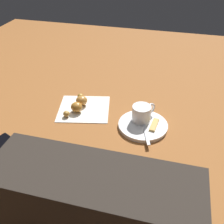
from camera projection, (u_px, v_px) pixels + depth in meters
The scene contains 9 objects.
ground_plane at pixel (113, 119), 0.82m from camera, with size 1.80×1.80×0.00m, color brown.
saucer at pixel (143, 125), 0.79m from camera, with size 0.15×0.15×0.01m, color silver.
espresso_cup at pixel (142, 113), 0.79m from camera, with size 0.07×0.07×0.05m.
teaspoon at pixel (144, 125), 0.78m from camera, with size 0.05×0.13×0.01m.
sugar_packet at pixel (154, 125), 0.78m from camera, with size 0.06×0.02×0.01m, color tan.
napkin at pixel (84, 108), 0.87m from camera, with size 0.17×0.16×0.00m, color silver.
croissant at pixel (78, 104), 0.86m from camera, with size 0.06×0.14×0.03m.
cell_phone at pixel (9, 149), 0.71m from camera, with size 0.16×0.12×0.01m.
laptop_bag at pixel (95, 207), 0.47m from camera, with size 0.36×0.12×0.17m, color black.
Camera 1 is at (0.16, -0.64, 0.50)m, focal length 41.77 mm.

